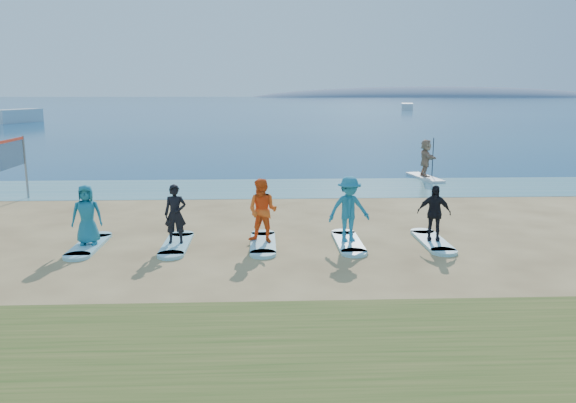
{
  "coord_description": "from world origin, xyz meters",
  "views": [
    {
      "loc": [
        -1.12,
        -13.96,
        4.31
      ],
      "look_at": [
        -0.43,
        2.0,
        1.1
      ],
      "focal_mm": 35.0,
      "sensor_mm": 36.0,
      "label": 1
    }
  ],
  "objects_px": {
    "surfboard_1": "(177,244)",
    "surfboard_2": "(263,243)",
    "paddleboarder": "(426,158)",
    "boat_offshore_b": "(407,110)",
    "student_1": "(175,214)",
    "surfboard_4": "(432,241)",
    "student_4": "(434,213)",
    "boat_offshore_a": "(17,123)",
    "surfboard_3": "(348,242)",
    "student_3": "(349,209)",
    "student_0": "(87,215)",
    "paddleboard": "(425,177)",
    "surfboard_0": "(89,245)",
    "student_2": "(263,211)"
  },
  "relations": [
    {
      "from": "surfboard_0",
      "to": "surfboard_2",
      "type": "bearing_deg",
      "value": 0.0
    },
    {
      "from": "surfboard_0",
      "to": "surfboard_4",
      "type": "relative_size",
      "value": 1.0
    },
    {
      "from": "student_1",
      "to": "surfboard_4",
      "type": "height_order",
      "value": "student_1"
    },
    {
      "from": "student_4",
      "to": "paddleboarder",
      "type": "bearing_deg",
      "value": 88.63
    },
    {
      "from": "surfboard_0",
      "to": "surfboard_1",
      "type": "bearing_deg",
      "value": 0.0
    },
    {
      "from": "paddleboard",
      "to": "student_1",
      "type": "distance_m",
      "value": 15.53
    },
    {
      "from": "paddleboard",
      "to": "surfboard_4",
      "type": "height_order",
      "value": "paddleboard"
    },
    {
      "from": "surfboard_3",
      "to": "surfboard_4",
      "type": "xyz_separation_m",
      "value": [
        2.42,
        0.0,
        0.0
      ]
    },
    {
      "from": "surfboard_2",
      "to": "student_0",
      "type": "bearing_deg",
      "value": 180.0
    },
    {
      "from": "boat_offshore_b",
      "to": "surfboard_3",
      "type": "xyz_separation_m",
      "value": [
        -27.98,
        -103.37,
        0.04
      ]
    },
    {
      "from": "boat_offshore_b",
      "to": "surfboard_0",
      "type": "height_order",
      "value": "boat_offshore_b"
    },
    {
      "from": "paddleboard",
      "to": "student_2",
      "type": "relative_size",
      "value": 1.68
    },
    {
      "from": "paddleboarder",
      "to": "surfboard_4",
      "type": "relative_size",
      "value": 0.82
    },
    {
      "from": "student_4",
      "to": "boat_offshore_a",
      "type": "bearing_deg",
      "value": 135.23
    },
    {
      "from": "surfboard_2",
      "to": "student_3",
      "type": "xyz_separation_m",
      "value": [
        2.42,
        0.0,
        0.97
      ]
    },
    {
      "from": "boat_offshore_a",
      "to": "surfboard_1",
      "type": "relative_size",
      "value": 3.27
    },
    {
      "from": "boat_offshore_a",
      "to": "student_3",
      "type": "distance_m",
      "value": 69.16
    },
    {
      "from": "surfboard_1",
      "to": "surfboard_4",
      "type": "xyz_separation_m",
      "value": [
        7.25,
        0.0,
        0.0
      ]
    },
    {
      "from": "paddleboard",
      "to": "student_0",
      "type": "relative_size",
      "value": 1.81
    },
    {
      "from": "surfboard_1",
      "to": "student_0",
      "type": "bearing_deg",
      "value": 180.0
    },
    {
      "from": "surfboard_3",
      "to": "student_3",
      "type": "xyz_separation_m",
      "value": [
        0.0,
        0.0,
        0.97
      ]
    },
    {
      "from": "surfboard_2",
      "to": "student_3",
      "type": "distance_m",
      "value": 2.6
    },
    {
      "from": "paddleboarder",
      "to": "boat_offshore_b",
      "type": "distance_m",
      "value": 94.53
    },
    {
      "from": "paddleboarder",
      "to": "surfboard_1",
      "type": "relative_size",
      "value": 0.82
    },
    {
      "from": "boat_offshore_a",
      "to": "student_4",
      "type": "bearing_deg",
      "value": -38.78
    },
    {
      "from": "surfboard_0",
      "to": "student_3",
      "type": "height_order",
      "value": "student_3"
    },
    {
      "from": "paddleboarder",
      "to": "student_4",
      "type": "height_order",
      "value": "paddleboarder"
    },
    {
      "from": "boat_offshore_b",
      "to": "surfboard_2",
      "type": "relative_size",
      "value": 3.08
    },
    {
      "from": "paddleboard",
      "to": "student_4",
      "type": "relative_size",
      "value": 1.9
    },
    {
      "from": "paddleboard",
      "to": "paddleboarder",
      "type": "distance_m",
      "value": 0.96
    },
    {
      "from": "surfboard_1",
      "to": "surfboard_2",
      "type": "bearing_deg",
      "value": 0.0
    },
    {
      "from": "paddleboard",
      "to": "surfboard_2",
      "type": "xyz_separation_m",
      "value": [
        -7.92,
        -11.56,
        -0.01
      ]
    },
    {
      "from": "boat_offshore_a",
      "to": "surfboard_2",
      "type": "height_order",
      "value": "boat_offshore_a"
    },
    {
      "from": "paddleboard",
      "to": "surfboard_0",
      "type": "relative_size",
      "value": 1.36
    },
    {
      "from": "boat_offshore_a",
      "to": "boat_offshore_b",
      "type": "xyz_separation_m",
      "value": [
        62.52,
        43.45,
        0.0
      ]
    },
    {
      "from": "student_0",
      "to": "surfboard_4",
      "type": "distance_m",
      "value": 9.71
    },
    {
      "from": "paddleboard",
      "to": "student_1",
      "type": "relative_size",
      "value": 1.82
    },
    {
      "from": "surfboard_1",
      "to": "student_1",
      "type": "xyz_separation_m",
      "value": [
        0.0,
        0.0,
        0.87
      ]
    },
    {
      "from": "surfboard_1",
      "to": "surfboard_3",
      "type": "xyz_separation_m",
      "value": [
        4.83,
        0.0,
        0.0
      ]
    },
    {
      "from": "surfboard_1",
      "to": "student_4",
      "type": "height_order",
      "value": "student_4"
    },
    {
      "from": "surfboard_1",
      "to": "surfboard_2",
      "type": "xyz_separation_m",
      "value": [
        2.42,
        0.0,
        0.0
      ]
    },
    {
      "from": "paddleboarder",
      "to": "surfboard_0",
      "type": "relative_size",
      "value": 0.82
    },
    {
      "from": "paddleboarder",
      "to": "surfboard_1",
      "type": "bearing_deg",
      "value": 136.49
    },
    {
      "from": "surfboard_4",
      "to": "student_0",
      "type": "bearing_deg",
      "value": 180.0
    },
    {
      "from": "boat_offshore_a",
      "to": "student_4",
      "type": "height_order",
      "value": "student_4"
    },
    {
      "from": "surfboard_1",
      "to": "student_3",
      "type": "bearing_deg",
      "value": 0.0
    },
    {
      "from": "surfboard_2",
      "to": "student_2",
      "type": "xyz_separation_m",
      "value": [
        0.0,
        0.0,
        0.94
      ]
    },
    {
      "from": "surfboard_0",
      "to": "student_1",
      "type": "height_order",
      "value": "student_1"
    },
    {
      "from": "student_1",
      "to": "student_4",
      "type": "distance_m",
      "value": 7.25
    },
    {
      "from": "boat_offshore_b",
      "to": "surfboard_4",
      "type": "distance_m",
      "value": 106.48
    }
  ]
}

